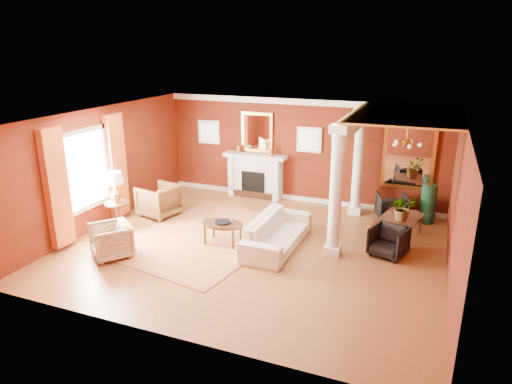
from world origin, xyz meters
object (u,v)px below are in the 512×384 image
at_px(sofa, 277,227).
at_px(side_table, 116,191).
at_px(coffee_table, 223,225).
at_px(dining_table, 399,224).
at_px(armchair_leopard, 159,199).
at_px(armchair_stripe, 111,239).

bearing_deg(sofa, side_table, 97.09).
bearing_deg(sofa, coffee_table, 104.57).
relative_size(coffee_table, dining_table, 0.67).
distance_m(sofa, side_table, 4.02).
distance_m(armchair_leopard, side_table, 1.30).
height_order(sofa, dining_table, sofa).
bearing_deg(sofa, armchair_leopard, 79.86).
distance_m(sofa, armchair_stripe, 3.57).
relative_size(sofa, side_table, 1.65).
bearing_deg(side_table, coffee_table, 2.96).
distance_m(armchair_stripe, dining_table, 6.40).
bearing_deg(coffee_table, armchair_leopard, 157.19).
bearing_deg(coffee_table, armchair_stripe, -141.87).
distance_m(side_table, dining_table, 6.71).
bearing_deg(sofa, dining_table, -60.36).
relative_size(armchair_leopard, dining_table, 0.63).
height_order(armchair_leopard, coffee_table, armchair_leopard).
bearing_deg(armchair_stripe, coffee_table, 76.47).
bearing_deg(dining_table, armchair_stripe, 132.96).
xyz_separation_m(coffee_table, side_table, (-2.76, -0.14, 0.50)).
relative_size(sofa, armchair_leopard, 2.55).
bearing_deg(coffee_table, dining_table, 24.28).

